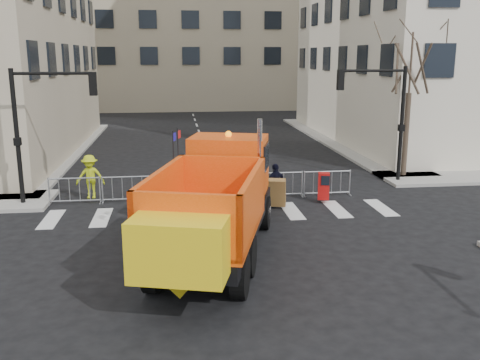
{
  "coord_description": "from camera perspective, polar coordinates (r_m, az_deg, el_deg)",
  "views": [
    {
      "loc": [
        -1.92,
        -13.97,
        5.88
      ],
      "look_at": [
        0.11,
        2.5,
        1.99
      ],
      "focal_mm": 40.0,
      "sensor_mm": 36.0,
      "label": 1
    }
  ],
  "objects": [
    {
      "name": "ground",
      "position": [
        15.28,
        0.74,
        -9.45
      ],
      "size": [
        120.0,
        120.0,
        0.0
      ],
      "primitive_type": "plane",
      "color": "black",
      "rests_on": "ground"
    },
    {
      "name": "sidewalk_back",
      "position": [
        23.29,
        -2.09,
        -1.26
      ],
      "size": [
        64.0,
        5.0,
        0.15
      ],
      "primitive_type": "cube",
      "color": "gray",
      "rests_on": "ground"
    },
    {
      "name": "building_far",
      "position": [
        66.28,
        -5.65,
        18.42
      ],
      "size": [
        30.0,
        18.0,
        24.0
      ],
      "primitive_type": "cube",
      "color": "#BFB092",
      "rests_on": "ground"
    },
    {
      "name": "traffic_light_left",
      "position": [
        22.54,
        -22.67,
        4.06
      ],
      "size": [
        0.18,
        0.18,
        5.4
      ],
      "primitive_type": "cylinder",
      "color": "black",
      "rests_on": "ground"
    },
    {
      "name": "traffic_light_right",
      "position": [
        25.88,
        16.85,
        5.56
      ],
      "size": [
        0.18,
        0.18,
        5.4
      ],
      "primitive_type": "cylinder",
      "color": "black",
      "rests_on": "ground"
    },
    {
      "name": "crowd_barriers",
      "position": [
        22.25,
        -3.82,
        -0.7
      ],
      "size": [
        12.6,
        0.6,
        1.1
      ],
      "primitive_type": null,
      "color": "#9EA0A5",
      "rests_on": "ground"
    },
    {
      "name": "street_tree",
      "position": [
        26.97,
        17.52,
        8.05
      ],
      "size": [
        3.0,
        3.0,
        7.5
      ],
      "primitive_type": null,
      "color": "#382B21",
      "rests_on": "ground"
    },
    {
      "name": "plow_truck",
      "position": [
        15.48,
        -2.64,
        -2.2
      ],
      "size": [
        5.43,
        10.66,
        4.0
      ],
      "rotation": [
        0.0,
        0.0,
        1.3
      ],
      "color": "black",
      "rests_on": "ground"
    },
    {
      "name": "cop_a",
      "position": [
        21.81,
        2.18,
        0.03
      ],
      "size": [
        0.74,
        0.56,
        1.85
      ],
      "primitive_type": "imported",
      "rotation": [
        0.0,
        0.0,
        3.33
      ],
      "color": "black",
      "rests_on": "ground"
    },
    {
      "name": "cop_b",
      "position": [
        21.75,
        1.38,
        0.26
      ],
      "size": [
        1.01,
        0.79,
        2.03
      ],
      "primitive_type": "imported",
      "rotation": [
        0.0,
        0.0,
        3.12
      ],
      "color": "black",
      "rests_on": "ground"
    },
    {
      "name": "cop_c",
      "position": [
        21.51,
        3.82,
        -0.42
      ],
      "size": [
        1.05,
        0.82,
        1.66
      ],
      "primitive_type": "imported",
      "rotation": [
        0.0,
        0.0,
        3.64
      ],
      "color": "black",
      "rests_on": "ground"
    },
    {
      "name": "worker",
      "position": [
        22.63,
        -15.69,
        0.35
      ],
      "size": [
        1.2,
        0.74,
        1.79
      ],
      "primitive_type": "imported",
      "rotation": [
        0.0,
        0.0,
        -0.07
      ],
      "color": "#B5C717",
      "rests_on": "sidewalk_back"
    },
    {
      "name": "newspaper_box",
      "position": [
        21.94,
        8.91,
        -0.63
      ],
      "size": [
        0.53,
        0.49,
        1.1
      ],
      "primitive_type": "cube",
      "rotation": [
        0.0,
        0.0,
        -0.24
      ],
      "color": "#A80E0C",
      "rests_on": "sidewalk_back"
    }
  ]
}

